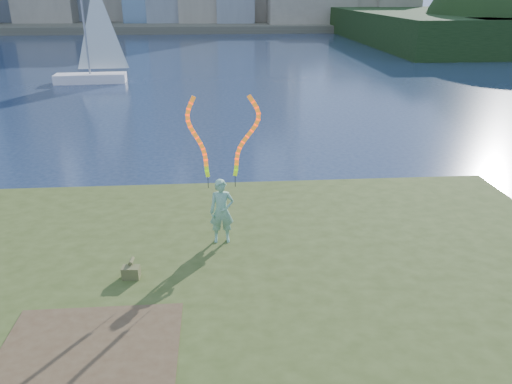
{
  "coord_description": "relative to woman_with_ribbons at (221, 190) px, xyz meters",
  "views": [
    {
      "loc": [
        0.22,
        -10.44,
        6.81
      ],
      "look_at": [
        1.13,
        1.0,
        2.14
      ],
      "focal_mm": 35.0,
      "sensor_mm": 36.0,
      "label": 1
    }
  ],
  "objects": [
    {
      "name": "canvas_bag",
      "position": [
        -2.08,
        -1.62,
        -1.25
      ],
      "size": [
        0.4,
        0.46,
        0.37
      ],
      "rotation": [
        0.0,
        0.0,
        -0.08
      ],
      "color": "brown",
      "rests_on": "grassy_knoll"
    },
    {
      "name": "ground",
      "position": [
        -0.27,
        -1.04,
        -2.2
      ],
      "size": [
        320.0,
        320.0,
        0.0
      ],
      "primitive_type": "plane",
      "color": "#1B2843",
      "rests_on": "ground"
    },
    {
      "name": "sailboat",
      "position": [
        -9.55,
        28.94,
        -0.71
      ],
      "size": [
        5.75,
        2.06,
        8.67
      ],
      "rotation": [
        0.0,
        0.0,
        0.06
      ],
      "color": "white",
      "rests_on": "ground"
    },
    {
      "name": "grassy_knoll",
      "position": [
        -0.27,
        -3.34,
        -1.86
      ],
      "size": [
        20.0,
        18.0,
        0.8
      ],
      "color": "#344217",
      "rests_on": "ground"
    },
    {
      "name": "far_shore",
      "position": [
        -0.27,
        93.96,
        -1.6
      ],
      "size": [
        320.0,
        40.0,
        1.2
      ],
      "primitive_type": "cube",
      "color": "#4E4939",
      "rests_on": "ground"
    },
    {
      "name": "dirt_patch",
      "position": [
        -2.47,
        -4.24,
        -1.39
      ],
      "size": [
        3.2,
        3.0,
        0.02
      ],
      "primitive_type": "cube",
      "color": "#47331E",
      "rests_on": "grassy_knoll"
    },
    {
      "name": "woman_with_ribbons",
      "position": [
        0.0,
        0.0,
        0.0
      ],
      "size": [
        2.07,
        0.42,
        4.06
      ],
      "rotation": [
        0.0,
        0.0,
        0.03
      ],
      "color": "#18683D",
      "rests_on": "grassy_knoll"
    }
  ]
}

